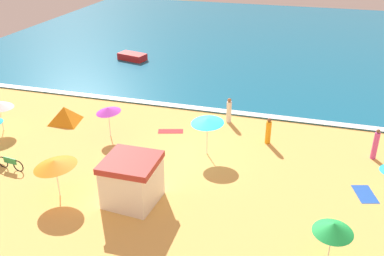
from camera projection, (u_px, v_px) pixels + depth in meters
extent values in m
plane|color=#EDBC60|center=(203.00, 153.00, 25.71)|extent=(60.00, 60.00, 0.00)
cube|color=#146B93|center=(264.00, 39.00, 49.80)|extent=(60.00, 44.00, 0.10)
cube|color=white|center=(225.00, 111.00, 31.09)|extent=(57.00, 0.70, 0.01)
cube|color=white|center=(132.00, 183.00, 20.93)|extent=(2.59, 2.60, 2.09)
cube|color=#A5332D|center=(131.00, 162.00, 20.40)|extent=(2.58, 2.59, 0.31)
cylinder|color=silver|center=(109.00, 122.00, 27.35)|extent=(0.05, 0.05, 1.96)
cone|color=#B733C6|center=(108.00, 110.00, 26.96)|extent=(2.26, 2.26, 0.50)
cylinder|color=silver|center=(207.00, 137.00, 25.19)|extent=(0.05, 0.05, 2.30)
cone|color=#19B7C6|center=(207.00, 121.00, 24.72)|extent=(2.69, 2.70, 0.46)
cylinder|color=silver|center=(1.00, 116.00, 28.08)|extent=(0.05, 0.05, 2.05)
cylinder|color=silver|center=(331.00, 242.00, 17.27)|extent=(0.05, 0.05, 1.88)
cone|color=green|center=(333.00, 228.00, 16.93)|extent=(2.10, 2.11, 0.54)
cylinder|color=silver|center=(57.00, 179.00, 21.37)|extent=(0.05, 0.05, 2.03)
cone|color=orange|center=(55.00, 163.00, 20.97)|extent=(2.66, 2.64, 0.57)
pyramid|color=orange|center=(65.00, 114.00, 29.48)|extent=(2.89, 2.85, 1.12)
torus|color=black|center=(18.00, 166.00, 23.76)|extent=(0.72, 0.14, 0.72)
torus|color=black|center=(3.00, 162.00, 24.13)|extent=(0.72, 0.14, 0.72)
cube|color=green|center=(10.00, 161.00, 23.85)|extent=(0.88, 0.15, 0.36)
cylinder|color=orange|center=(268.00, 132.00, 26.57)|extent=(0.37, 0.37, 1.48)
sphere|color=brown|center=(269.00, 120.00, 26.20)|extent=(0.25, 0.25, 0.25)
cylinder|color=white|center=(229.00, 112.00, 29.36)|extent=(0.49, 0.49, 1.51)
sphere|color=#9E6B47|center=(229.00, 100.00, 28.97)|extent=(0.28, 0.28, 0.28)
cylinder|color=#D84CA5|center=(375.00, 146.00, 24.81)|extent=(0.44, 0.44, 1.69)
sphere|color=brown|center=(378.00, 131.00, 24.39)|extent=(0.23, 0.23, 0.23)
cube|color=blue|center=(365.00, 194.00, 21.90)|extent=(1.34, 1.83, 0.01)
cube|color=red|center=(171.00, 131.00, 28.35)|extent=(1.78, 1.11, 0.01)
cube|color=red|center=(132.00, 57.00, 42.26)|extent=(2.99, 2.01, 0.65)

